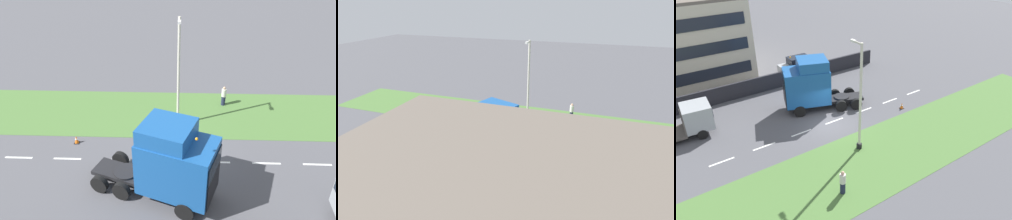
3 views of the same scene
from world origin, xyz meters
The scene contains 11 objects.
ground_plane centered at (0.00, 0.00, 0.00)m, with size 120.00×120.00×0.00m, color #515156.
grass_verge centered at (-6.00, 0.00, 0.01)m, with size 7.00×44.00×0.01m.
lane_markings centered at (0.00, -0.70, 0.00)m, with size 0.16×21.00×0.00m.
boundary_wall centered at (9.00, 0.00, 0.80)m, with size 0.25×24.00×1.61m.
building_block centered at (18.32, 5.36, 4.34)m, with size 11.89×8.92×9.78m.
lorry_cab centered at (3.08, -0.21, 2.38)m, with size 4.81×7.31×4.87m.
flatbed_truck centered at (4.85, 9.56, 1.32)m, with size 2.78×6.18×2.49m.
parked_car centered at (10.70, -3.12, 1.02)m, with size 1.93×4.25×2.12m.
lamp_post centered at (-4.29, 0.00, 3.68)m, with size 1.32×0.41×8.11m.
pedestrian centered at (-7.48, 3.74, 0.83)m, with size 0.39×0.39×1.69m.
traffic_cone_lead centered at (-1.73, -6.95, 0.28)m, with size 0.36×0.36×0.58m.
Camera 3 is at (-19.95, 12.59, 14.42)m, focal length 35.00 mm.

